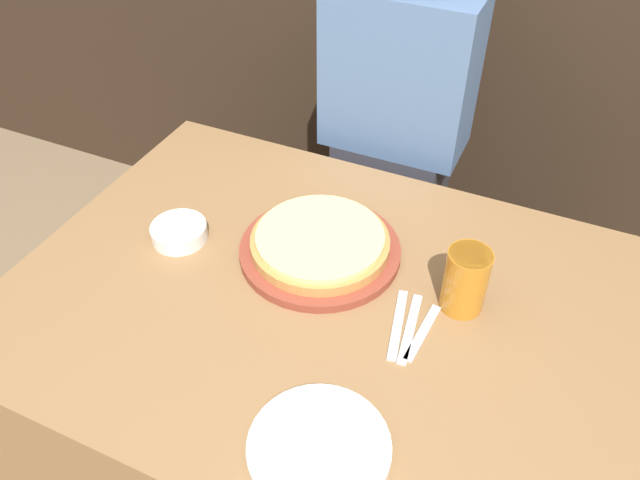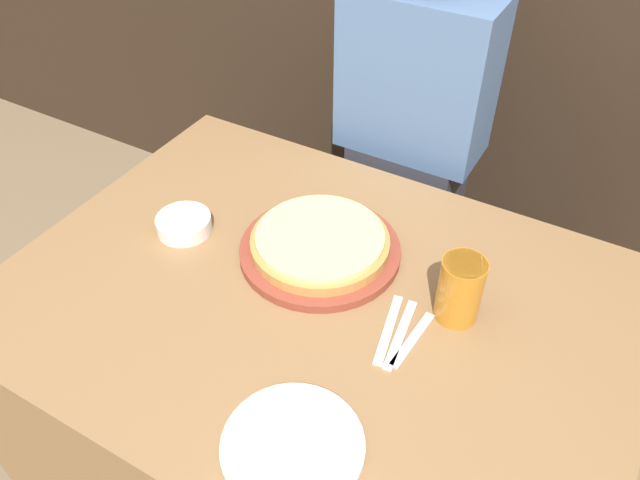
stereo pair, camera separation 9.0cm
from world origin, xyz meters
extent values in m
plane|color=#756047|center=(0.00, 0.00, 0.00)|extent=(12.00, 12.00, 0.00)
cube|color=olive|center=(0.00, 0.00, 0.37)|extent=(1.26, 0.92, 0.73)
cylinder|color=brown|center=(-0.05, 0.11, 0.74)|extent=(0.35, 0.35, 0.02)
cylinder|color=#B77F42|center=(-0.05, 0.11, 0.76)|extent=(0.30, 0.30, 0.02)
cylinder|color=#EAD184|center=(-0.05, 0.11, 0.78)|extent=(0.27, 0.27, 0.01)
cylinder|color=#B7701E|center=(0.26, 0.09, 0.80)|extent=(0.09, 0.09, 0.14)
cylinder|color=white|center=(0.26, 0.09, 0.86)|extent=(0.08, 0.08, 0.02)
cylinder|color=silver|center=(0.14, -0.31, 0.74)|extent=(0.23, 0.23, 0.02)
cylinder|color=silver|center=(-0.36, 0.03, 0.75)|extent=(0.12, 0.12, 0.04)
cube|color=silver|center=(0.17, -0.01, 0.73)|extent=(0.05, 0.18, 0.00)
cube|color=silver|center=(0.19, -0.01, 0.73)|extent=(0.04, 0.18, 0.00)
cube|color=silver|center=(0.22, -0.01, 0.73)|extent=(0.03, 0.15, 0.00)
cube|color=#33333D|center=(-0.07, 0.64, 0.36)|extent=(0.30, 0.20, 0.71)
cube|color=#4C6B99|center=(-0.07, 0.64, 0.92)|extent=(0.38, 0.20, 0.42)
camera|label=1|loc=(0.36, -0.79, 1.65)|focal=35.00mm
camera|label=2|loc=(0.44, -0.75, 1.65)|focal=35.00mm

